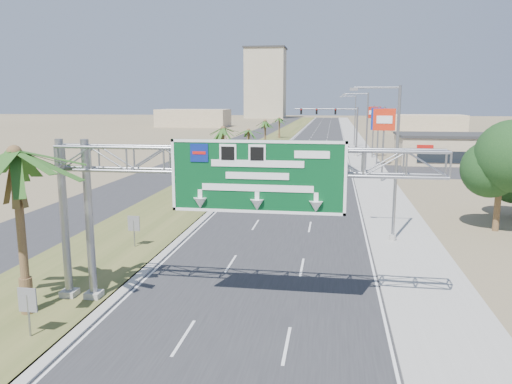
{
  "coord_description": "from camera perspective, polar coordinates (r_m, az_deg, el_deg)",
  "views": [
    {
      "loc": [
        3.53,
        -10.32,
        9.06
      ],
      "look_at": [
        -0.53,
        15.78,
        4.2
      ],
      "focal_mm": 35.0,
      "sensor_mm": 36.0,
      "label": 1
    }
  ],
  "objects": [
    {
      "name": "store_building",
      "position": [
        78.84,
        22.41,
        4.5
      ],
      "size": [
        18.0,
        10.0,
        4.0
      ],
      "primitive_type": "cube",
      "color": "tan",
      "rests_on": "ground"
    },
    {
      "name": "opposing_road",
      "position": [
        122.39,
        -0.85,
        6.18
      ],
      "size": [
        8.0,
        300.0,
        0.02
      ],
      "primitive_type": "cube",
      "color": "#28282B",
      "rests_on": "ground"
    },
    {
      "name": "signal_mast",
      "position": [
        82.42,
        10.05,
        7.34
      ],
      "size": [
        10.28,
        0.71,
        8.0
      ],
      "color": "gray",
      "rests_on": "ground"
    },
    {
      "name": "palm_row_e",
      "position": [
        96.29,
        1.06,
        8.06
      ],
      "size": [
        3.99,
        3.99,
        6.15
      ],
      "color": "brown",
      "rests_on": "ground"
    },
    {
      "name": "building_distant_right",
      "position": [
        152.78,
        18.96,
        7.41
      ],
      "size": [
        20.0,
        12.0,
        5.0
      ],
      "primitive_type": "cube",
      "color": "tan",
      "rests_on": "ground"
    },
    {
      "name": "streetlight_far",
      "position": [
        98.49,
        11.12,
        7.69
      ],
      "size": [
        3.27,
        0.44,
        10.0
      ],
      "color": "gray",
      "rests_on": "ground"
    },
    {
      "name": "median_signback_b",
      "position": [
        31.7,
        -13.79,
        -3.77
      ],
      "size": [
        0.75,
        0.08,
        2.08
      ],
      "color": "gray",
      "rests_on": "ground"
    },
    {
      "name": "sign_gantry",
      "position": [
        20.98,
        -3.9,
        2.17
      ],
      "size": [
        16.75,
        1.24,
        7.5
      ],
      "color": "gray",
      "rests_on": "ground"
    },
    {
      "name": "oak_near",
      "position": [
        38.36,
        26.19,
        2.57
      ],
      "size": [
        4.5,
        4.5,
        6.8
      ],
      "color": "brown",
      "rests_on": "ground"
    },
    {
      "name": "palm_near",
      "position": [
        22.41,
        -25.9,
        3.93
      ],
      "size": [
        5.7,
        5.7,
        8.35
      ],
      "color": "brown",
      "rests_on": "ground"
    },
    {
      "name": "car_left_lane",
      "position": [
        55.73,
        3.04,
        1.83
      ],
      "size": [
        2.29,
        4.58,
        1.5
      ],
      "primitive_type": "imported",
      "rotation": [
        0.0,
        0.0,
        -0.12
      ],
      "color": "black",
      "rests_on": "ground"
    },
    {
      "name": "road",
      "position": [
        120.71,
        7.17,
        6.05
      ],
      "size": [
        12.0,
        300.0,
        0.02
      ],
      "primitive_type": "cube",
      "color": "#28282B",
      "rests_on": "ground"
    },
    {
      "name": "sidewalk_right",
      "position": [
        120.76,
        11.23,
        5.95
      ],
      "size": [
        4.0,
        300.0,
        0.1
      ],
      "primitive_type": "cube",
      "color": "#9E9B93",
      "rests_on": "ground"
    },
    {
      "name": "car_right_lane",
      "position": [
        90.09,
        10.04,
        4.91
      ],
      "size": [
        2.63,
        4.9,
        1.31
      ],
      "primitive_type": "imported",
      "rotation": [
        0.0,
        0.0,
        0.1
      ],
      "color": "gray",
      "rests_on": "ground"
    },
    {
      "name": "palm_row_b",
      "position": [
        44.48,
        -8.27,
        4.95
      ],
      "size": [
        3.99,
        3.99,
        5.95
      ],
      "color": "brown",
      "rests_on": "ground"
    },
    {
      "name": "median_grass",
      "position": [
        121.41,
        2.42,
        6.17
      ],
      "size": [
        7.0,
        300.0,
        0.12
      ],
      "primitive_type": "cube",
      "color": "#475224",
      "rests_on": "ground"
    },
    {
      "name": "car_far",
      "position": [
        84.91,
        3.37,
        4.84
      ],
      "size": [
        2.88,
        5.88,
        1.64
      ],
      "primitive_type": "imported",
      "rotation": [
        0.0,
        0.0,
        0.1
      ],
      "color": "black",
      "rests_on": "ground"
    },
    {
      "name": "streetlight_mid",
      "position": [
        62.59,
        12.34,
        6.19
      ],
      "size": [
        3.27,
        0.44,
        10.0
      ],
      "color": "gray",
      "rests_on": "ground"
    },
    {
      "name": "car_mid_lane",
      "position": [
        72.28,
        5.05,
        3.75
      ],
      "size": [
        1.97,
        4.41,
        1.41
      ],
      "primitive_type": "imported",
      "rotation": [
        0.0,
        0.0,
        0.11
      ],
      "color": "maroon",
      "rests_on": "ground"
    },
    {
      "name": "pole_sign_red_far",
      "position": [
        81.29,
        13.3,
        8.38
      ],
      "size": [
        2.21,
        0.38,
        8.31
      ],
      "color": "gray",
      "rests_on": "ground"
    },
    {
      "name": "pole_sign_red_near",
      "position": [
        57.28,
        14.43,
        7.58
      ],
      "size": [
        2.42,
        0.56,
        8.39
      ],
      "color": "gray",
      "rests_on": "ground"
    },
    {
      "name": "palm_row_c",
      "position": [
        59.85,
        -3.78,
        7.15
      ],
      "size": [
        3.99,
        3.99,
        6.75
      ],
      "color": "brown",
      "rests_on": "ground"
    },
    {
      "name": "pole_sign_blue",
      "position": [
        70.69,
        13.82,
        7.82
      ],
      "size": [
        2.01,
        0.41,
        8.28
      ],
      "color": "gray",
      "rests_on": "ground"
    },
    {
      "name": "building_distant_left",
      "position": [
        177.2,
        -7.15,
        8.39
      ],
      "size": [
        24.0,
        14.0,
        6.0
      ],
      "primitive_type": "cube",
      "color": "tan",
      "rests_on": "ground"
    },
    {
      "name": "palm_row_d",
      "position": [
        77.56,
        -0.86,
        6.99
      ],
      "size": [
        3.99,
        3.99,
        5.45
      ],
      "color": "brown",
      "rests_on": "ground"
    },
    {
      "name": "streetlight_near",
      "position": [
        32.83,
        15.36,
        2.41
      ],
      "size": [
        3.27,
        0.44,
        10.0
      ],
      "color": "gray",
      "rests_on": "ground"
    },
    {
      "name": "median_signback_a",
      "position": [
        21.27,
        -24.63,
        -11.53
      ],
      "size": [
        0.75,
        0.08,
        2.08
      ],
      "color": "gray",
      "rests_on": "ground"
    },
    {
      "name": "tower_distant",
      "position": [
        262.87,
        1.08,
        12.26
      ],
      "size": [
        20.0,
        16.0,
        35.0
      ],
      "primitive_type": "cube",
      "color": "tan",
      "rests_on": "ground"
    },
    {
      "name": "palm_row_f",
      "position": [
        121.1,
        2.68,
        8.35
      ],
      "size": [
        3.99,
        3.99,
        5.75
      ],
      "color": "brown",
      "rests_on": "ground"
    }
  ]
}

